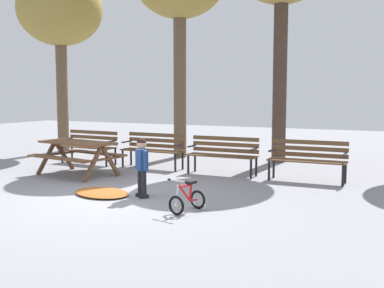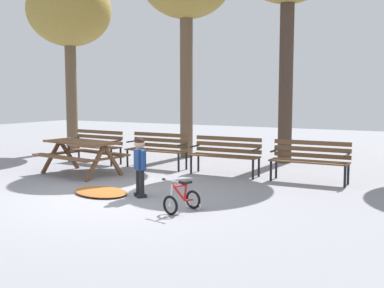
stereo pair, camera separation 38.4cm
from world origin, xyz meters
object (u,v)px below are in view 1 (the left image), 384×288
object	(u,v)px
picnic_table	(77,149)
park_bench_far_right	(308,157)
park_bench_far_left	(90,144)
park_bench_left	(154,147)
child_standing	(142,162)
kids_bicycle	(187,199)
park_bench_right	(223,152)

from	to	relation	value
picnic_table	park_bench_far_right	world-z (taller)	park_bench_far_right
picnic_table	park_bench_far_left	distance (m)	1.85
park_bench_left	park_bench_far_right	bearing A→B (deg)	-1.94
park_bench_far_left	child_standing	xyz separation A→B (m)	(3.42, -2.91, 0.11)
kids_bicycle	child_standing	bearing A→B (deg)	154.17
park_bench_right	park_bench_far_right	world-z (taller)	same
park_bench_far_left	park_bench_left	bearing A→B (deg)	1.86
child_standing	park_bench_left	bearing A→B (deg)	117.15
park_bench_far_left	child_standing	size ratio (longest dim) A/B	1.54
park_bench_far_left	park_bench_far_right	distance (m)	5.69
park_bench_right	kids_bicycle	world-z (taller)	park_bench_right
park_bench_far_left	child_standing	world-z (taller)	child_standing
park_bench_right	kids_bicycle	distance (m)	3.51
park_bench_far_left	child_standing	distance (m)	4.49
child_standing	kids_bicycle	size ratio (longest dim) A/B	1.73
park_bench_far_right	kids_bicycle	bearing A→B (deg)	-107.63
picnic_table	kids_bicycle	xyz separation A→B (m)	(3.70, -1.88, -0.39)
park_bench_far_left	park_bench_far_right	world-z (taller)	same
park_bench_left	park_bench_right	size ratio (longest dim) A/B	1.00
park_bench_far_left	park_bench_right	size ratio (longest dim) A/B	1.01
park_bench_left	kids_bicycle	size ratio (longest dim) A/B	2.63
park_bench_far_right	child_standing	size ratio (longest dim) A/B	1.52
child_standing	park_bench_far_right	bearing A→B (deg)	51.33
park_bench_right	kids_bicycle	xyz separation A→B (m)	(0.81, -3.40, -0.31)
park_bench_far_right	park_bench_left	bearing A→B (deg)	178.06
picnic_table	park_bench_right	size ratio (longest dim) A/B	1.25
child_standing	kids_bicycle	bearing A→B (deg)	-25.83
child_standing	picnic_table	bearing A→B (deg)	152.55
park_bench_left	park_bench_far_right	world-z (taller)	same
park_bench_left	kids_bicycle	xyz separation A→B (m)	(2.71, -3.54, -0.31)
picnic_table	child_standing	world-z (taller)	child_standing
picnic_table	park_bench_far_left	xyz separation A→B (m)	(-0.91, 1.60, -0.08)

